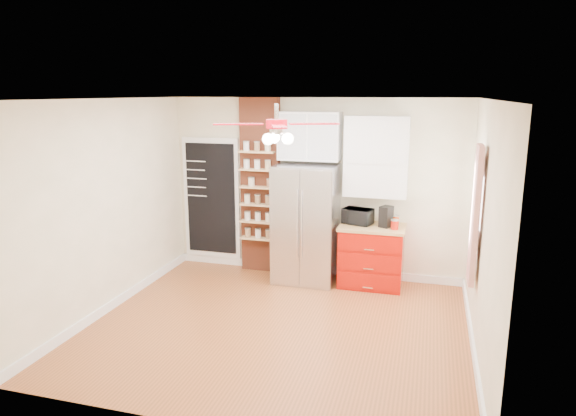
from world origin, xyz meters
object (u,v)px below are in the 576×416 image
(canister_left, at_px, (395,225))
(pantry_jar_oats, at_px, (251,182))
(red_cabinet, at_px, (371,256))
(coffee_maker, at_px, (386,217))
(fridge, at_px, (306,224))
(ceiling_fan, at_px, (277,124))
(toaster_oven, at_px, (358,216))

(canister_left, height_order, pantry_jar_oats, pantry_jar_oats)
(red_cabinet, bearing_deg, coffee_maker, 0.36)
(fridge, relative_size, canister_left, 14.05)
(ceiling_fan, xyz_separation_m, coffee_maker, (1.11, 1.68, -1.37))
(ceiling_fan, bearing_deg, red_cabinet, 61.29)
(toaster_oven, distance_m, coffee_maker, 0.42)
(red_cabinet, distance_m, toaster_oven, 0.61)
(red_cabinet, height_order, pantry_jar_oats, pantry_jar_oats)
(canister_left, bearing_deg, ceiling_fan, -128.10)
(toaster_oven, distance_m, canister_left, 0.57)
(red_cabinet, relative_size, coffee_maker, 3.13)
(red_cabinet, relative_size, ceiling_fan, 0.67)
(red_cabinet, distance_m, pantry_jar_oats, 2.11)
(ceiling_fan, relative_size, canister_left, 11.24)
(fridge, distance_m, canister_left, 1.29)
(red_cabinet, bearing_deg, fridge, -177.05)
(canister_left, xyz_separation_m, pantry_jar_oats, (-2.19, 0.20, 0.47))
(fridge, height_order, toaster_oven, fridge)
(fridge, height_order, ceiling_fan, ceiling_fan)
(ceiling_fan, relative_size, toaster_oven, 3.41)
(coffee_maker, bearing_deg, red_cabinet, -155.19)
(red_cabinet, height_order, coffee_maker, coffee_maker)
(fridge, xyz_separation_m, pantry_jar_oats, (-0.90, 0.15, 0.56))
(toaster_oven, bearing_deg, pantry_jar_oats, -166.14)
(toaster_oven, height_order, coffee_maker, coffee_maker)
(red_cabinet, xyz_separation_m, canister_left, (0.32, -0.10, 0.51))
(fridge, height_order, red_cabinet, fridge)
(toaster_oven, xyz_separation_m, pantry_jar_oats, (-1.64, 0.05, 0.42))
(pantry_jar_oats, bearing_deg, canister_left, -5.34)
(canister_left, bearing_deg, coffee_maker, 142.24)
(ceiling_fan, xyz_separation_m, canister_left, (1.24, 1.58, -1.46))
(fridge, distance_m, red_cabinet, 1.06)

